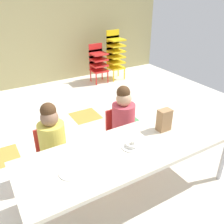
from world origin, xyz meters
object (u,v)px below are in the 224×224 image
(seated_child_near_camera, at_px, (52,137))
(donut_powdered_on_plate, at_px, (131,144))
(paper_bag_brown, at_px, (164,120))
(kid_chair_yellow_stack, at_px, (115,53))
(craft_table, at_px, (134,150))
(seated_child_middle_seat, at_px, (123,117))
(kid_chair_red_stack, at_px, (98,61))
(paper_plate_center_table, at_px, (71,173))
(paper_plate_near_edge, at_px, (131,146))

(seated_child_near_camera, xyz_separation_m, donut_powdered_on_plate, (0.54, -0.57, 0.07))
(seated_child_near_camera, height_order, paper_bag_brown, seated_child_near_camera)
(seated_child_near_camera, relative_size, kid_chair_yellow_stack, 0.88)
(craft_table, relative_size, seated_child_middle_seat, 2.26)
(paper_bag_brown, bearing_deg, kid_chair_red_stack, 74.52)
(donut_powdered_on_plate, bearing_deg, kid_chair_red_stack, 67.54)
(kid_chair_red_stack, bearing_deg, paper_plate_center_table, -120.91)
(donut_powdered_on_plate, bearing_deg, paper_bag_brown, 10.07)
(seated_child_middle_seat, height_order, kid_chair_red_stack, seated_child_middle_seat)
(craft_table, height_order, paper_plate_center_table, paper_plate_center_table)
(craft_table, bearing_deg, paper_bag_brown, 10.80)
(seated_child_near_camera, bearing_deg, craft_table, -45.30)
(craft_table, height_order, donut_powdered_on_plate, donut_powdered_on_plate)
(paper_bag_brown, bearing_deg, donut_powdered_on_plate, -169.93)
(kid_chair_yellow_stack, relative_size, paper_plate_center_table, 5.78)
(seated_child_middle_seat, bearing_deg, paper_plate_center_table, -144.80)
(paper_bag_brown, bearing_deg, kid_chair_yellow_stack, 67.27)
(seated_child_middle_seat, bearing_deg, paper_plate_near_edge, -116.48)
(seated_child_near_camera, bearing_deg, donut_powdered_on_plate, -46.70)
(kid_chair_yellow_stack, height_order, donut_powdered_on_plate, kid_chair_yellow_stack)
(kid_chair_red_stack, xyz_separation_m, paper_plate_center_table, (-1.85, -3.09, 0.15))
(paper_bag_brown, relative_size, paper_plate_near_edge, 1.22)
(kid_chair_red_stack, xyz_separation_m, kid_chair_yellow_stack, (0.42, 0.00, 0.12))
(donut_powdered_on_plate, bearing_deg, paper_plate_center_table, -175.71)
(seated_child_near_camera, bearing_deg, paper_plate_center_table, -94.59)
(seated_child_near_camera, distance_m, seated_child_middle_seat, 0.83)
(seated_child_middle_seat, bearing_deg, craft_table, -114.22)
(craft_table, xyz_separation_m, paper_bag_brown, (0.41, 0.08, 0.16))
(paper_plate_near_edge, bearing_deg, kid_chair_yellow_stack, 61.11)
(craft_table, height_order, kid_chair_red_stack, kid_chair_red_stack)
(craft_table, bearing_deg, seated_child_middle_seat, 65.78)
(seated_child_middle_seat, xyz_separation_m, kid_chair_red_stack, (0.97, 2.47, -0.10))
(craft_table, relative_size, seated_child_near_camera, 2.26)
(seated_child_middle_seat, distance_m, paper_bag_brown, 0.54)
(craft_table, height_order, seated_child_near_camera, seated_child_near_camera)
(seated_child_near_camera, relative_size, kid_chair_red_stack, 1.15)
(paper_plate_near_edge, xyz_separation_m, donut_powdered_on_plate, (0.00, 0.00, 0.02))
(seated_child_middle_seat, bearing_deg, paper_bag_brown, -73.05)
(kid_chair_red_stack, bearing_deg, kid_chair_yellow_stack, 0.07)
(seated_child_middle_seat, bearing_deg, kid_chair_yellow_stack, 60.56)
(kid_chair_red_stack, distance_m, paper_plate_near_edge, 3.30)
(seated_child_near_camera, bearing_deg, kid_chair_red_stack, 53.92)
(paper_bag_brown, distance_m, donut_powdered_on_plate, 0.45)
(paper_plate_near_edge, bearing_deg, seated_child_near_camera, 133.30)
(seated_child_middle_seat, height_order, kid_chair_yellow_stack, kid_chair_yellow_stack)
(seated_child_middle_seat, distance_m, donut_powdered_on_plate, 0.65)
(seated_child_near_camera, xyz_separation_m, kid_chair_yellow_stack, (2.22, 2.47, 0.02))
(craft_table, relative_size, paper_plate_near_edge, 11.50)
(kid_chair_red_stack, height_order, paper_bag_brown, paper_bag_brown)
(paper_plate_near_edge, bearing_deg, seated_child_middle_seat, 63.52)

